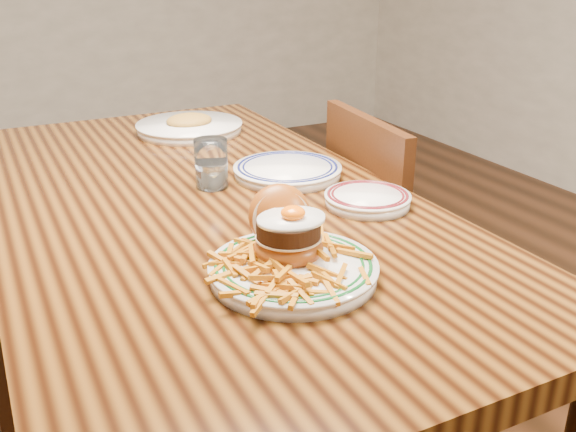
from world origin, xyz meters
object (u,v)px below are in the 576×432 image
side_plate (368,198)px  chair_right (398,260)px  main_plate (291,254)px  table (201,234)px

side_plate → chair_right: bearing=43.7°
main_plate → side_plate: 0.34m
chair_right → side_plate: chair_right is taller
main_plate → side_plate: main_plate is taller
chair_right → main_plate: size_ratio=3.00×
chair_right → main_plate: (-0.54, -0.42, 0.32)m
side_plate → table: bearing=148.5°
chair_right → side_plate: size_ratio=4.87×
chair_right → main_plate: 0.76m
table → main_plate: size_ratio=5.53×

